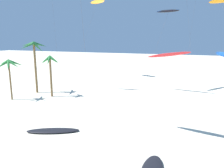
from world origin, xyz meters
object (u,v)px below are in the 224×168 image
Objects in this scene: palm_tree_1 at (34,51)px; flying_kite_2 at (169,11)px; grounded_kite_2 at (53,131)px; flying_kite_4 at (168,55)px; palm_tree_2 at (50,64)px; palm_tree_0 at (10,66)px; flying_kite_10 at (97,2)px.

palm_tree_1 is 27.45m from flying_kite_2.
palm_tree_1 is 22.03m from grounded_kite_2.
flying_kite_4 is 1.62× the size of grounded_kite_2.
palm_tree_2 is at bearing -17.30° from palm_tree_1.
palm_tree_2 is (4.63, -1.44, -2.04)m from palm_tree_1.
flying_kite_10 is (3.97, 27.31, 14.04)m from palm_tree_0.
palm_tree_2 is at bearing 126.97° from grounded_kite_2.
palm_tree_2 is 17.45m from grounded_kite_2.
palm_tree_0 is 29.38m from flying_kite_4.
palm_tree_1 reaches higher than grounded_kite_2.
palm_tree_0 is at bearing -98.28° from flying_kite_10.
flying_kite_2 is 1.69× the size of flying_kite_4.
palm_tree_1 is at bearing -156.62° from flying_kite_4.
flying_kite_2 reaches higher than palm_tree_0.
flying_kite_4 is (0.64, -1.75, -8.45)m from flying_kite_2.
palm_tree_0 is 0.71× the size of palm_tree_1.
palm_tree_1 reaches higher than palm_tree_2.
flying_kite_4 is (19.38, 11.82, 1.35)m from palm_tree_2.
flying_kite_10 is (-20.56, 11.20, 12.64)m from flying_kite_4.
flying_kite_10 is at bearing 81.72° from palm_tree_0.
flying_kite_2 is at bearing 36.77° from palm_tree_0.
palm_tree_1 is 1.32× the size of palm_tree_2.
palm_tree_2 is 25.13m from flying_kite_2.
flying_kite_10 reaches higher than palm_tree_1.
grounded_kite_2 is at bearing -30.41° from palm_tree_0.
flying_kite_10 reaches higher than flying_kite_4.
palm_tree_2 is at bearing 39.74° from palm_tree_0.
flying_kite_10 reaches higher than palm_tree_0.
flying_kite_4 is 27.66m from grounded_kite_2.
palm_tree_0 is 1.17× the size of grounded_kite_2.
flying_kite_2 reaches higher than palm_tree_1.
palm_tree_0 is 0.43× the size of flying_kite_2.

